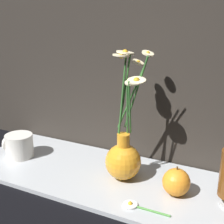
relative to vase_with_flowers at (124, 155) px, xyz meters
name	(u,v)px	position (x,y,z in m)	size (l,w,h in m)	color
ground_plane	(108,179)	(-0.05, -0.01, -0.08)	(6.00, 6.00, 0.00)	black
shelf	(108,177)	(-0.05, -0.01, -0.08)	(0.85, 0.31, 0.01)	#B2B7BC
vase_with_flowers	(124,155)	(0.00, 0.00, 0.00)	(0.11, 0.15, 0.36)	orange
yellow_mug	(19,146)	(-0.36, -0.02, -0.03)	(0.10, 0.09, 0.07)	silver
orange_fruit	(176,182)	(0.16, -0.02, -0.04)	(0.07, 0.07, 0.08)	orange
loose_daisy	(135,206)	(0.08, -0.12, -0.07)	(0.12, 0.04, 0.01)	#4C8E3D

